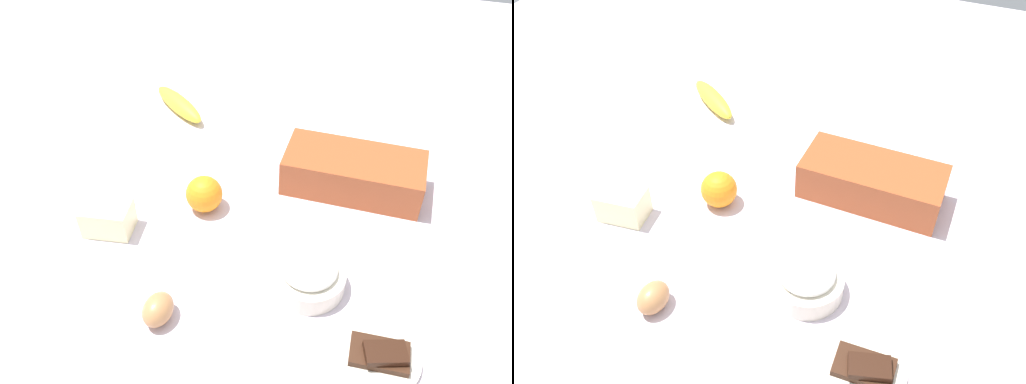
% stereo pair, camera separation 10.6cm
% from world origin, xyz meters
% --- Properties ---
extents(ground_plane, '(2.40, 2.40, 0.02)m').
position_xyz_m(ground_plane, '(0.00, 0.00, -0.01)').
color(ground_plane, silver).
extents(loaf_pan, '(0.28, 0.13, 0.08)m').
position_xyz_m(loaf_pan, '(0.17, 0.11, 0.04)').
color(loaf_pan, '#9E4723').
rests_on(loaf_pan, ground_plane).
extents(flour_bowl, '(0.13, 0.13, 0.06)m').
position_xyz_m(flour_bowl, '(0.14, -0.17, 0.03)').
color(flour_bowl, silver).
rests_on(flour_bowl, ground_plane).
extents(banana, '(0.18, 0.15, 0.04)m').
position_xyz_m(banana, '(-0.28, 0.28, 0.02)').
color(banana, yellow).
rests_on(banana, ground_plane).
extents(orange_fruit, '(0.07, 0.07, 0.07)m').
position_xyz_m(orange_fruit, '(-0.10, -0.03, 0.04)').
color(orange_fruit, orange).
rests_on(orange_fruit, ground_plane).
extents(butter_block, '(0.10, 0.08, 0.06)m').
position_xyz_m(butter_block, '(-0.25, -0.14, 0.03)').
color(butter_block, '#F4EDB2').
rests_on(butter_block, ground_plane).
extents(egg_near_butter, '(0.05, 0.07, 0.05)m').
position_xyz_m(egg_near_butter, '(-0.08, -0.30, 0.02)').
color(egg_near_butter, '#B47A4A').
rests_on(egg_near_butter, ground_plane).
extents(chocolate_plate, '(0.13, 0.13, 0.03)m').
position_xyz_m(chocolate_plate, '(0.28, -0.28, 0.01)').
color(chocolate_plate, silver).
rests_on(chocolate_plate, ground_plane).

